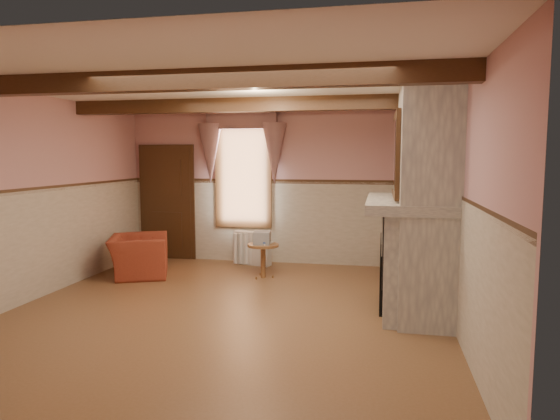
% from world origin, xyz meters
% --- Properties ---
extents(floor, '(5.50, 6.00, 0.01)m').
position_xyz_m(floor, '(0.00, 0.00, 0.00)').
color(floor, brown).
rests_on(floor, ground).
extents(ceiling, '(5.50, 6.00, 0.01)m').
position_xyz_m(ceiling, '(0.00, 0.00, 2.80)').
color(ceiling, silver).
rests_on(ceiling, wall_back).
extents(wall_back, '(5.50, 0.02, 2.80)m').
position_xyz_m(wall_back, '(0.00, 3.00, 1.40)').
color(wall_back, tan).
rests_on(wall_back, floor).
extents(wall_front, '(5.50, 0.02, 2.80)m').
position_xyz_m(wall_front, '(0.00, -3.00, 1.40)').
color(wall_front, tan).
rests_on(wall_front, floor).
extents(wall_left, '(0.02, 6.00, 2.80)m').
position_xyz_m(wall_left, '(-2.75, 0.00, 1.40)').
color(wall_left, tan).
rests_on(wall_left, floor).
extents(wall_right, '(0.02, 6.00, 2.80)m').
position_xyz_m(wall_right, '(2.75, 0.00, 1.40)').
color(wall_right, tan).
rests_on(wall_right, floor).
extents(wainscot, '(5.50, 6.00, 1.50)m').
position_xyz_m(wainscot, '(0.00, 0.00, 0.75)').
color(wainscot, beige).
rests_on(wainscot, floor).
extents(chair_rail, '(5.50, 6.00, 0.08)m').
position_xyz_m(chair_rail, '(0.00, 0.00, 1.50)').
color(chair_rail, black).
rests_on(chair_rail, wainscot).
extents(firebox, '(0.20, 0.95, 0.90)m').
position_xyz_m(firebox, '(2.00, 0.60, 0.45)').
color(firebox, black).
rests_on(firebox, floor).
extents(armchair, '(1.21, 1.28, 0.66)m').
position_xyz_m(armchair, '(-1.98, 1.51, 0.33)').
color(armchair, maroon).
rests_on(armchair, floor).
extents(side_table, '(0.66, 0.66, 0.55)m').
position_xyz_m(side_table, '(0.05, 1.79, 0.28)').
color(side_table, brown).
rests_on(side_table, floor).
extents(book_stack, '(0.30, 0.35, 0.20)m').
position_xyz_m(book_stack, '(0.03, 1.81, 0.65)').
color(book_stack, '#B7AD8C').
rests_on(book_stack, side_table).
extents(radiator, '(0.72, 0.36, 0.60)m').
position_xyz_m(radiator, '(-0.37, 2.70, 0.30)').
color(radiator, silver).
rests_on(radiator, floor).
extents(bowl, '(0.34, 0.34, 0.08)m').
position_xyz_m(bowl, '(2.24, 0.81, 1.46)').
color(bowl, brown).
rests_on(bowl, mantel).
extents(mantel_clock, '(0.14, 0.24, 0.20)m').
position_xyz_m(mantel_clock, '(2.24, 1.35, 1.52)').
color(mantel_clock, '#311D0D').
rests_on(mantel_clock, mantel).
extents(oil_lamp, '(0.11, 0.11, 0.28)m').
position_xyz_m(oil_lamp, '(2.24, 0.99, 1.56)').
color(oil_lamp, gold).
rests_on(oil_lamp, mantel).
extents(candle_red, '(0.06, 0.06, 0.16)m').
position_xyz_m(candle_red, '(2.24, 0.24, 1.50)').
color(candle_red, '#A01413').
rests_on(candle_red, mantel).
extents(jar_yellow, '(0.06, 0.06, 0.12)m').
position_xyz_m(jar_yellow, '(2.24, 0.34, 1.48)').
color(jar_yellow, gold).
rests_on(jar_yellow, mantel).
extents(fireplace, '(0.85, 2.00, 2.80)m').
position_xyz_m(fireplace, '(2.42, 0.60, 1.40)').
color(fireplace, gray).
rests_on(fireplace, floor).
extents(mantel, '(1.05, 2.05, 0.12)m').
position_xyz_m(mantel, '(2.24, 0.60, 1.36)').
color(mantel, gray).
rests_on(mantel, fireplace).
extents(overmantel_mirror, '(0.06, 1.44, 1.04)m').
position_xyz_m(overmantel_mirror, '(2.06, 0.60, 1.97)').
color(overmantel_mirror, silver).
rests_on(overmantel_mirror, fireplace).
extents(door, '(1.10, 0.10, 2.10)m').
position_xyz_m(door, '(-2.10, 2.94, 1.05)').
color(door, black).
rests_on(door, floor).
extents(window, '(1.06, 0.08, 2.02)m').
position_xyz_m(window, '(-0.60, 2.97, 1.65)').
color(window, white).
rests_on(window, wall_back).
extents(window_drapes, '(1.30, 0.14, 1.40)m').
position_xyz_m(window_drapes, '(-0.60, 2.88, 2.25)').
color(window_drapes, gray).
rests_on(window_drapes, wall_back).
extents(ceiling_beam_front, '(5.50, 0.18, 0.20)m').
position_xyz_m(ceiling_beam_front, '(0.00, -1.20, 2.70)').
color(ceiling_beam_front, black).
rests_on(ceiling_beam_front, ceiling).
extents(ceiling_beam_back, '(5.50, 0.18, 0.20)m').
position_xyz_m(ceiling_beam_back, '(0.00, 1.20, 2.70)').
color(ceiling_beam_back, black).
rests_on(ceiling_beam_back, ceiling).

